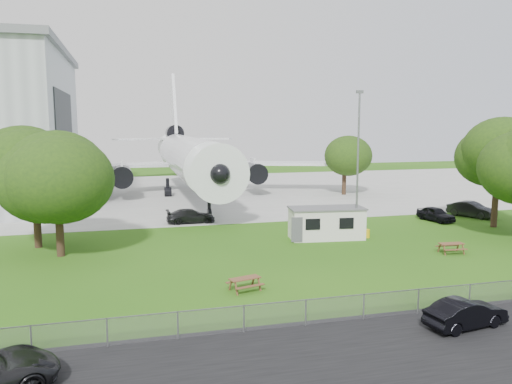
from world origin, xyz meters
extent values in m
plane|color=#3A6F18|center=(0.00, 0.00, 0.00)|extent=(160.00, 160.00, 0.00)
cube|color=black|center=(0.00, -13.00, 0.01)|extent=(120.00, 8.00, 0.02)
cube|color=#B7B7B2|center=(0.00, 38.00, 0.01)|extent=(120.00, 46.00, 0.03)
cube|color=#2D3033|center=(-16.93, 33.00, 6.75)|extent=(0.16, 16.00, 12.96)
cylinder|color=white|center=(-2.00, 34.00, 5.10)|extent=(5.40, 34.00, 5.40)
cone|color=white|center=(-2.00, 15.00, 5.10)|extent=(5.40, 5.50, 5.40)
cone|color=white|center=(-2.00, 55.00, 5.90)|extent=(4.86, 9.00, 4.86)
cube|color=white|center=(-14.50, 37.20, 3.90)|extent=(21.36, 10.77, 0.36)
cube|color=white|center=(10.50, 37.20, 3.90)|extent=(21.36, 10.77, 0.36)
cube|color=white|center=(-2.00, 55.00, 11.60)|extent=(0.46, 9.96, 12.17)
cylinder|color=#515459|center=(-10.50, 33.50, 3.00)|extent=(2.50, 4.20, 2.50)
cylinder|color=#515459|center=(6.50, 33.50, 3.00)|extent=(2.50, 4.20, 2.50)
cylinder|color=#515459|center=(-2.00, 54.00, 7.90)|extent=(2.60, 4.50, 2.60)
cylinder|color=black|center=(-2.00, 18.50, 1.20)|extent=(0.36, 0.36, 2.40)
cylinder|color=black|center=(-4.80, 35.00, 1.20)|extent=(0.44, 0.44, 2.40)
cylinder|color=black|center=(0.80, 35.00, 1.20)|extent=(0.44, 0.44, 2.40)
cube|color=silver|center=(5.98, 7.17, 1.25)|extent=(6.24, 3.15, 2.50)
cube|color=#59595B|center=(5.98, 7.17, 2.56)|extent=(6.46, 3.37, 0.12)
cylinder|color=gold|center=(9.38, 6.57, 0.35)|extent=(0.50, 0.50, 0.70)
cube|color=gray|center=(0.00, -9.50, 0.00)|extent=(58.00, 0.04, 1.30)
cylinder|color=slate|center=(8.20, 6.20, 6.00)|extent=(0.16, 0.16, 12.00)
cylinder|color=#382619|center=(-16.75, 9.97, 1.76)|extent=(0.56, 0.56, 3.53)
sphere|color=#315311|center=(-16.75, 9.97, 6.07)|extent=(7.83, 7.83, 7.83)
cylinder|color=#382619|center=(-14.75, 6.80, 1.64)|extent=(0.56, 0.56, 3.28)
sphere|color=#315311|center=(-14.75, 6.80, 5.64)|extent=(7.47, 7.47, 7.47)
cylinder|color=#382619|center=(22.81, 7.59, 1.98)|extent=(0.56, 0.56, 3.96)
sphere|color=#315311|center=(22.81, 7.59, 6.82)|extent=(6.99, 6.99, 6.99)
cylinder|color=#382619|center=(18.26, 30.57, 1.55)|extent=(0.56, 0.56, 3.11)
sphere|color=#315311|center=(18.26, 30.57, 5.36)|extent=(6.48, 6.48, 6.48)
imported|color=black|center=(5.19, -11.58, 0.67)|extent=(4.25, 2.06, 1.34)
imported|color=black|center=(19.23, 11.35, 0.70)|extent=(2.34, 4.33, 1.40)
imported|color=black|center=(24.11, 12.40, 0.77)|extent=(3.61, 4.93, 1.55)
imported|color=black|center=(-4.14, 16.50, 0.67)|extent=(4.66, 1.95, 1.34)
camera|label=1|loc=(-9.96, -30.70, 9.50)|focal=35.00mm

